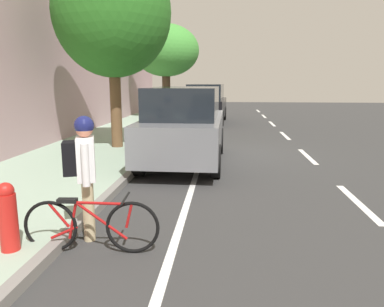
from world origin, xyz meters
TOP-DOWN VIEW (x-y plane):
  - ground at (0.00, 0.00)m, footprint 56.74×56.74m
  - sidewalk at (3.75, 0.00)m, footprint 3.43×35.46m
  - curb_edge at (1.95, 0.00)m, footprint 0.16×35.46m
  - lane_stripe_centre at (-2.57, 0.17)m, footprint 0.14×35.80m
  - lane_stripe_bike_edge at (0.48, 0.00)m, footprint 0.12×35.46m
  - building_facade at (5.72, 0.00)m, footprint 0.50×35.46m
  - parked_suv_black_nearest at (0.83, -8.52)m, footprint 2.12×4.78m
  - parked_suv_grey_second at (0.88, 1.35)m, footprint 2.01×4.72m
  - bicycle_at_curb at (1.49, 6.69)m, footprint 1.72×0.46m
  - cyclist_with_backpack at (1.71, 6.25)m, footprint 0.49×0.59m
  - street_tree_near_cyclist at (3.17, -10.05)m, footprint 3.69×3.69m
  - street_tree_mid_block at (3.17, -0.19)m, footprint 3.44×3.44m
  - fire_hydrant at (2.38, 6.99)m, footprint 0.22×0.22m

SIDE VIEW (x-z plane):
  - ground at x=0.00m, z-range 0.00..0.00m
  - lane_stripe_centre at x=-2.57m, z-range 0.00..0.01m
  - lane_stripe_bike_edge at x=0.48m, z-range 0.00..0.01m
  - sidewalk at x=3.75m, z-range 0.00..0.14m
  - curb_edge at x=1.95m, z-range 0.00..0.14m
  - bicycle_at_curb at x=1.49m, z-range 0.00..0.73m
  - fire_hydrant at x=2.38m, z-range 0.14..0.98m
  - parked_suv_black_nearest at x=0.83m, z-range 0.03..2.02m
  - parked_suv_grey_second at x=0.88m, z-range 0.03..2.02m
  - cyclist_with_backpack at x=1.71m, z-range 0.18..1.88m
  - building_facade at x=5.72m, z-range 0.00..6.26m
  - street_tree_near_cyclist at x=3.17m, z-range 1.23..6.34m
  - street_tree_mid_block at x=3.17m, z-range 1.17..7.02m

